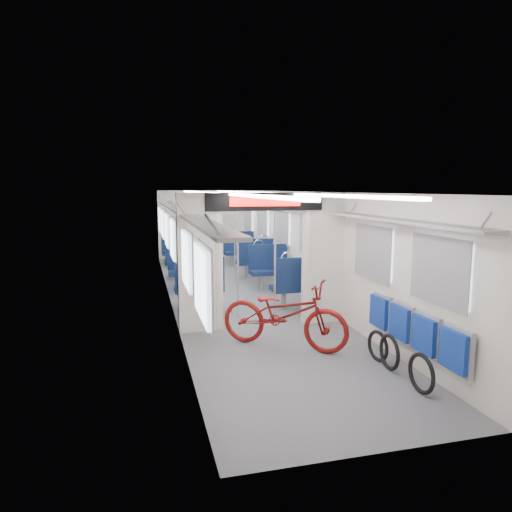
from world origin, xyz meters
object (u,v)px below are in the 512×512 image
at_px(seat_bay_near_left, 193,272).
at_px(bike_hoop_a, 421,375).
at_px(seat_bay_near_right, 281,272).
at_px(seat_bay_far_left, 180,251).
at_px(bike_hoop_c, 378,348).
at_px(bike_hoop_b, 389,354).
at_px(stanchion_near_right, 275,257).
at_px(seat_bay_far_right, 247,251).
at_px(stanchion_far_left, 211,238).
at_px(flip_bench, 413,328).
at_px(stanchion_far_right, 235,238).
at_px(bicycle, 284,314).
at_px(stanchion_near_left, 238,256).

bearing_deg(seat_bay_near_left, bike_hoop_a, -69.34).
bearing_deg(seat_bay_near_right, seat_bay_far_left, 116.07).
relative_size(seat_bay_near_right, seat_bay_far_left, 1.01).
bearing_deg(bike_hoop_c, bike_hoop_b, -90.39).
distance_m(bike_hoop_b, stanchion_near_right, 2.91).
height_order(seat_bay_near_right, stanchion_near_right, stanchion_near_right).
height_order(bike_hoop_c, stanchion_near_right, stanchion_near_right).
relative_size(seat_bay_far_left, seat_bay_far_right, 0.98).
height_order(bike_hoop_b, stanchion_far_left, stanchion_far_left).
distance_m(flip_bench, bike_hoop_a, 0.75).
bearing_deg(stanchion_near_right, seat_bay_far_right, 82.81).
distance_m(stanchion_near_right, stanchion_far_right, 3.24).
xyz_separation_m(bike_hoop_c, stanchion_far_right, (-0.85, 5.58, 0.95)).
distance_m(bike_hoop_a, stanchion_near_right, 3.57).
bearing_deg(bike_hoop_b, bicycle, 132.92).
bearing_deg(bike_hoop_a, stanchion_near_right, 103.03).
bearing_deg(stanchion_near_right, seat_bay_near_right, 68.57).
distance_m(bicycle, bike_hoop_c, 1.42).
distance_m(bicycle, seat_bay_far_right, 6.50).
relative_size(flip_bench, seat_bay_far_right, 0.93).
height_order(bicycle, stanchion_far_left, stanchion_far_left).
relative_size(seat_bay_near_left, stanchion_near_left, 1.00).
xyz_separation_m(seat_bay_near_left, seat_bay_far_left, (0.00, 3.41, -0.00)).
height_order(stanchion_near_left, stanchion_near_right, same).
distance_m(seat_bay_far_right, stanchion_far_left, 2.05).
distance_m(flip_bench, stanchion_far_left, 6.46).
bearing_deg(seat_bay_far_right, bike_hoop_c, -88.72).
relative_size(bike_hoop_b, seat_bay_near_right, 0.21).
relative_size(bicycle, seat_bay_near_left, 0.86).
xyz_separation_m(bike_hoop_a, stanchion_near_left, (-1.41, 3.61, 0.93)).
height_order(bike_hoop_b, bike_hoop_c, bike_hoop_b).
height_order(bike_hoop_a, seat_bay_near_right, seat_bay_near_right).
distance_m(seat_bay_near_right, seat_bay_far_right, 3.36).
xyz_separation_m(flip_bench, stanchion_near_left, (-1.67, 3.01, 0.57)).
relative_size(flip_bench, stanchion_far_left, 0.92).
relative_size(flip_bench, stanchion_near_left, 0.92).
xyz_separation_m(bike_hoop_b, seat_bay_near_right, (-0.16, 4.23, 0.35)).
distance_m(seat_bay_far_left, stanchion_far_left, 2.13).
height_order(flip_bench, stanchion_near_right, stanchion_near_right).
height_order(seat_bay_far_left, seat_bay_far_right, seat_bay_far_right).
distance_m(bike_hoop_c, seat_bay_near_right, 3.95).
xyz_separation_m(bike_hoop_c, stanchion_near_right, (-0.79, 2.34, 0.95)).
relative_size(bike_hoop_c, stanchion_near_left, 0.19).
xyz_separation_m(seat_bay_far_right, stanchion_far_left, (-1.27, -1.50, 0.58)).
height_order(flip_bench, bike_hoop_a, flip_bench).
bearing_deg(seat_bay_near_left, seat_bay_far_left, 90.00).
xyz_separation_m(bike_hoop_a, seat_bay_far_right, (-0.15, 8.31, 0.35)).
relative_size(bicycle, stanchion_near_right, 0.85).
bearing_deg(bicycle, bike_hoop_c, -91.72).
relative_size(bike_hoop_b, stanchion_far_right, 0.21).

